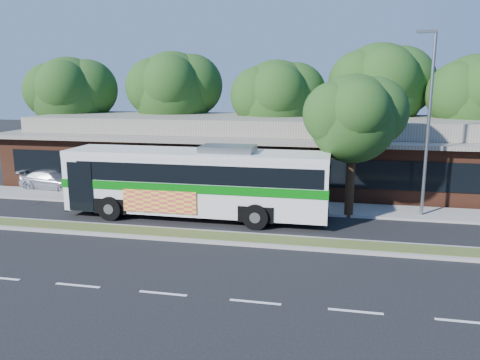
{
  "coord_description": "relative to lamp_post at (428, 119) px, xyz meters",
  "views": [
    {
      "loc": [
        5.23,
        -18.14,
        6.58
      ],
      "look_at": [
        0.73,
        3.67,
        2.0
      ],
      "focal_mm": 35.0,
      "sensor_mm": 36.0,
      "label": 1
    }
  ],
  "objects": [
    {
      "name": "tree_bg_c",
      "position": [
        -8.16,
        9.13,
        0.69
      ],
      "size": [
        6.24,
        5.6,
        8.26
      ],
      "color": "black",
      "rests_on": "ground"
    },
    {
      "name": "median_strip",
      "position": [
        -9.56,
        -5.4,
        -4.83
      ],
      "size": [
        26.0,
        1.1,
        0.15
      ],
      "primitive_type": "cube",
      "color": "#3E4B20",
      "rests_on": "ground"
    },
    {
      "name": "ground",
      "position": [
        -9.56,
        -6.0,
        -4.9
      ],
      "size": [
        120.0,
        120.0,
        0.0
      ],
      "primitive_type": "plane",
      "color": "black",
      "rests_on": "ground"
    },
    {
      "name": "tree_bg_a",
      "position": [
        -24.15,
        9.14,
        0.97
      ],
      "size": [
        6.47,
        5.8,
        8.63
      ],
      "color": "black",
      "rests_on": "ground"
    },
    {
      "name": "tree_bg_b",
      "position": [
        -16.13,
        10.14,
        1.24
      ],
      "size": [
        6.69,
        6.0,
        9.0
      ],
      "color": "black",
      "rests_on": "ground"
    },
    {
      "name": "sidewalk_tree",
      "position": [
        -3.25,
        -0.6,
        0.11
      ],
      "size": [
        4.81,
        4.31,
        7.08
      ],
      "color": "black",
      "rests_on": "ground"
    },
    {
      "name": "transit_bus",
      "position": [
        -10.99,
        -2.35,
        -2.86
      ],
      "size": [
        13.1,
        3.14,
        3.67
      ],
      "rotation": [
        0.0,
        0.0,
        -0.0
      ],
      "color": "silver",
      "rests_on": "ground"
    },
    {
      "name": "plaza_building",
      "position": [
        -9.56,
        6.99,
        -2.77
      ],
      "size": [
        33.2,
        11.2,
        4.45
      ],
      "color": "#52291A",
      "rests_on": "ground"
    },
    {
      "name": "lamp_post",
      "position": [
        0.0,
        0.0,
        0.0
      ],
      "size": [
        0.93,
        0.18,
        9.07
      ],
      "color": "slate",
      "rests_on": "ground"
    },
    {
      "name": "tree_bg_d",
      "position": [
        -1.12,
        10.15,
        1.52
      ],
      "size": [
        6.91,
        6.2,
        9.37
      ],
      "color": "black",
      "rests_on": "ground"
    },
    {
      "name": "sidewalk",
      "position": [
        -9.56,
        0.4,
        -4.84
      ],
      "size": [
        44.0,
        2.6,
        0.12
      ],
      "primitive_type": "cube",
      "color": "gray",
      "rests_on": "ground"
    },
    {
      "name": "sedan",
      "position": [
        -21.81,
        1.8,
        -4.29
      ],
      "size": [
        4.39,
        2.09,
        1.24
      ],
      "primitive_type": "imported",
      "rotation": [
        0.0,
        0.0,
        1.49
      ],
      "color": "silver",
      "rests_on": "ground"
    }
  ]
}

